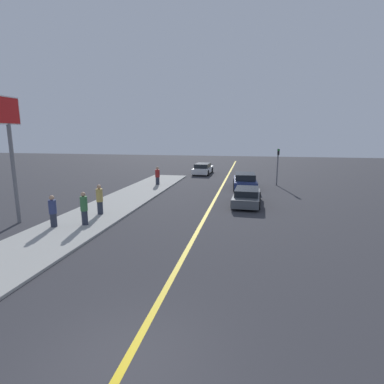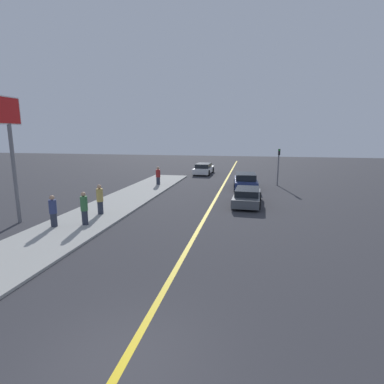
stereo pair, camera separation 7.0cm
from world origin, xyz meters
The scene contains 12 objects.
ground_plane centered at (0.00, 0.00, 0.00)m, with size 120.00×120.00×0.00m, color #333338.
road_center_line centered at (0.00, 18.00, 0.00)m, with size 0.20×60.00×0.01m.
sidewalk_left centered at (-6.36, 13.73, 0.05)m, with size 3.72×27.46×0.11m.
car_near_right_lane centered at (2.30, 15.13, 0.56)m, with size 1.97×4.54×1.13m.
car_ahead_center centered at (2.06, 21.19, 0.65)m, with size 2.21×4.75×1.35m.
car_far_distant centered at (-3.03, 29.93, 0.62)m, with size 2.03×4.68×1.28m.
pedestrian_near_curb centered at (-7.19, 7.87, 0.91)m, with size 0.37×0.37×1.61m.
pedestrian_mid_group centered at (-5.83, 8.48, 0.97)m, with size 0.36×0.36×1.72m.
pedestrian_far_standing centered at (-6.06, 10.56, 0.98)m, with size 0.38×0.38×1.74m.
pedestrian_by_sign centered at (-5.87, 21.10, 0.92)m, with size 0.41×0.41×1.65m.
traffic_light centered at (4.93, 23.32, 2.11)m, with size 0.18×0.40×3.38m.
roadside_sign centered at (-9.71, 8.46, 4.81)m, with size 0.20×1.64×6.58m.
Camera 1 is at (2.41, -5.05, 4.73)m, focal length 28.00 mm.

